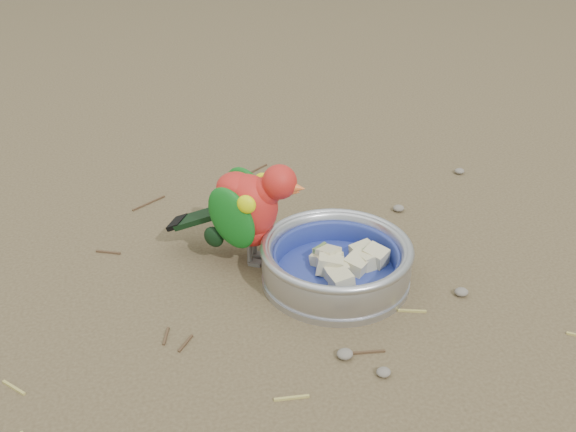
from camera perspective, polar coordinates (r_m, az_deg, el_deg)
name	(u,v)px	position (r m, az deg, el deg)	size (l,w,h in m)	color
ground	(357,302)	(0.89, 6.13, -7.64)	(60.00, 60.00, 0.00)	brown
food_bowl	(336,276)	(0.92, 4.25, -5.35)	(0.21, 0.21, 0.02)	#B2B2BA
bowl_wall	(336,259)	(0.90, 4.31, -3.79)	(0.21, 0.21, 0.04)	#B2B2BA
fruit_wedges	(336,263)	(0.91, 4.30, -4.16)	(0.13, 0.13, 0.03)	beige
lory_parrot	(248,215)	(0.93, -3.54, 0.13)	(0.09, 0.19, 0.16)	red
ground_debris	(349,277)	(0.93, 5.45, -5.43)	(0.90, 0.80, 0.01)	tan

